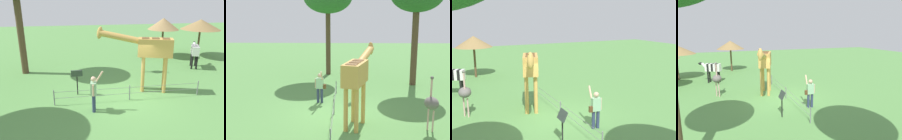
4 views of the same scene
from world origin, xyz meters
TOP-DOWN VIEW (x-y plane):
  - ground_plane at (0.00, 0.00)m, footprint 60.00×60.00m
  - giraffe at (-1.17, -0.89)m, footprint 3.82×1.62m
  - visitor at (1.76, 0.93)m, footprint 0.59×0.59m
  - zebra at (-5.67, -4.21)m, footprint 1.01×1.77m
  - ostrich at (-1.84, -3.84)m, footprint 0.70×0.56m
  - shade_hut_near at (-4.60, -7.50)m, footprint 2.49×2.49m
  - shade_hut_far at (-7.56, -7.03)m, footprint 3.12×3.12m
  - info_sign at (2.44, -0.89)m, footprint 0.56×0.21m
  - wire_fence at (0.00, 0.13)m, footprint 7.05×0.05m

SIDE VIEW (x-z plane):
  - ground_plane at x=0.00m, z-range 0.00..0.00m
  - wire_fence at x=0.00m, z-range 0.03..0.78m
  - visitor at x=1.76m, z-range 0.02..1.79m
  - info_sign at x=2.44m, z-range 0.29..1.61m
  - zebra at x=-5.67m, z-range 0.33..1.99m
  - ostrich at x=-1.84m, z-range 0.05..2.30m
  - giraffe at x=-1.17m, z-range 0.53..3.85m
  - shade_hut_far at x=-7.56m, z-range 1.09..4.11m
  - shade_hut_near at x=-4.60m, z-range 1.09..4.22m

